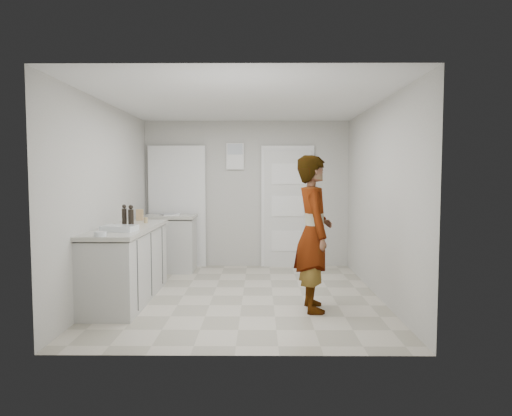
{
  "coord_description": "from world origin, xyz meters",
  "views": [
    {
      "loc": [
        0.21,
        -5.86,
        1.56
      ],
      "look_at": [
        0.17,
        0.4,
        1.12
      ],
      "focal_mm": 32.0,
      "sensor_mm": 36.0,
      "label": 1
    }
  ],
  "objects_px": {
    "spice_jar": "(146,220)",
    "egg_bowl": "(100,234)",
    "baking_dish": "(119,228)",
    "cake_mix_box": "(140,215)",
    "oil_cruet_a": "(131,216)",
    "oil_cruet_b": "(124,216)",
    "person": "(313,233)"
  },
  "relations": [
    {
      "from": "person",
      "to": "cake_mix_box",
      "type": "relative_size",
      "value": 11.2
    },
    {
      "from": "person",
      "to": "oil_cruet_a",
      "type": "bearing_deg",
      "value": 73.57
    },
    {
      "from": "cake_mix_box",
      "to": "spice_jar",
      "type": "distance_m",
      "value": 0.41
    },
    {
      "from": "spice_jar",
      "to": "egg_bowl",
      "type": "relative_size",
      "value": 0.6
    },
    {
      "from": "spice_jar",
      "to": "egg_bowl",
      "type": "distance_m",
      "value": 1.39
    },
    {
      "from": "cake_mix_box",
      "to": "baking_dish",
      "type": "distance_m",
      "value": 1.28
    },
    {
      "from": "cake_mix_box",
      "to": "oil_cruet_a",
      "type": "bearing_deg",
      "value": -83.54
    },
    {
      "from": "person",
      "to": "baking_dish",
      "type": "bearing_deg",
      "value": 86.5
    },
    {
      "from": "oil_cruet_b",
      "to": "egg_bowl",
      "type": "xyz_separation_m",
      "value": [
        0.05,
        -1.04,
        -0.11
      ]
    },
    {
      "from": "oil_cruet_a",
      "to": "egg_bowl",
      "type": "xyz_separation_m",
      "value": [
        -0.05,
        -0.99,
        -0.11
      ]
    },
    {
      "from": "baking_dish",
      "to": "egg_bowl",
      "type": "height_order",
      "value": "baking_dish"
    },
    {
      "from": "person",
      "to": "cake_mix_box",
      "type": "xyz_separation_m",
      "value": [
        -2.35,
        1.26,
        0.11
      ]
    },
    {
      "from": "person",
      "to": "oil_cruet_b",
      "type": "relative_size",
      "value": 6.54
    },
    {
      "from": "person",
      "to": "egg_bowl",
      "type": "height_order",
      "value": "person"
    },
    {
      "from": "cake_mix_box",
      "to": "baking_dish",
      "type": "bearing_deg",
      "value": -85.76
    },
    {
      "from": "cake_mix_box",
      "to": "egg_bowl",
      "type": "xyz_separation_m",
      "value": [
        0.04,
        -1.75,
        -0.06
      ]
    },
    {
      "from": "egg_bowl",
      "to": "baking_dish",
      "type": "bearing_deg",
      "value": 83.0
    },
    {
      "from": "egg_bowl",
      "to": "person",
      "type": "bearing_deg",
      "value": 11.92
    },
    {
      "from": "cake_mix_box",
      "to": "spice_jar",
      "type": "bearing_deg",
      "value": -64.13
    },
    {
      "from": "spice_jar",
      "to": "baking_dish",
      "type": "bearing_deg",
      "value": -95.09
    },
    {
      "from": "person",
      "to": "spice_jar",
      "type": "relative_size",
      "value": 23.08
    },
    {
      "from": "cake_mix_box",
      "to": "egg_bowl",
      "type": "height_order",
      "value": "cake_mix_box"
    },
    {
      "from": "oil_cruet_a",
      "to": "baking_dish",
      "type": "relative_size",
      "value": 0.67
    },
    {
      "from": "baking_dish",
      "to": "oil_cruet_a",
      "type": "bearing_deg",
      "value": 91.1
    },
    {
      "from": "oil_cruet_a",
      "to": "egg_bowl",
      "type": "relative_size",
      "value": 2.11
    },
    {
      "from": "egg_bowl",
      "to": "oil_cruet_b",
      "type": "bearing_deg",
      "value": 92.83
    },
    {
      "from": "spice_jar",
      "to": "baking_dish",
      "type": "distance_m",
      "value": 0.91
    },
    {
      "from": "oil_cruet_b",
      "to": "baking_dish",
      "type": "bearing_deg",
      "value": -79.05
    },
    {
      "from": "person",
      "to": "oil_cruet_a",
      "type": "distance_m",
      "value": 2.32
    },
    {
      "from": "spice_jar",
      "to": "oil_cruet_b",
      "type": "xyz_separation_m",
      "value": [
        -0.19,
        -0.34,
        0.09
      ]
    },
    {
      "from": "spice_jar",
      "to": "egg_bowl",
      "type": "height_order",
      "value": "spice_jar"
    },
    {
      "from": "oil_cruet_b",
      "to": "egg_bowl",
      "type": "bearing_deg",
      "value": -87.17
    }
  ]
}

